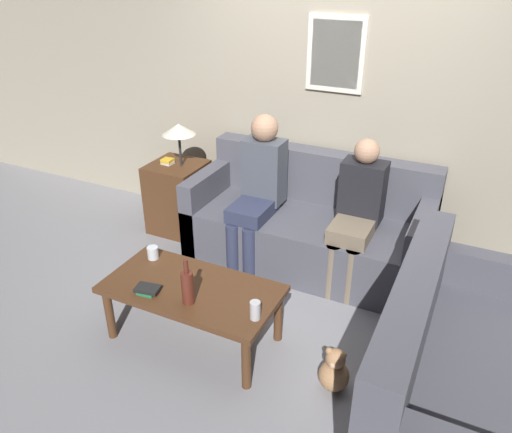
{
  "coord_description": "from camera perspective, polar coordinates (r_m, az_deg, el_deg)",
  "views": [
    {
      "loc": [
        1.24,
        -3.07,
        2.42
      ],
      "look_at": [
        -0.17,
        -0.17,
        0.71
      ],
      "focal_mm": 35.0,
      "sensor_mm": 36.0,
      "label": 1
    }
  ],
  "objects": [
    {
      "name": "teddy_bear",
      "position": [
        3.26,
        8.93,
        -17.1
      ],
      "size": [
        0.19,
        0.19,
        0.3
      ],
      "color": "#A87A51",
      "rests_on": "ground_plane"
    },
    {
      "name": "couch_main",
      "position": [
        4.34,
        6.04,
        -1.19
      ],
      "size": [
        2.01,
        0.88,
        0.92
      ],
      "color": "#4C4C56",
      "rests_on": "ground_plane"
    },
    {
      "name": "soda_can",
      "position": [
        3.08,
        -0.1,
        -10.67
      ],
      "size": [
        0.07,
        0.07,
        0.12
      ],
      "color": "#BCBCC1",
      "rests_on": "coffee_table"
    },
    {
      "name": "person_left",
      "position": [
        4.18,
        0.28,
        3.63
      ],
      "size": [
        0.34,
        0.61,
        1.28
      ],
      "color": "#2D334C",
      "rests_on": "ground_plane"
    },
    {
      "name": "drinking_glass",
      "position": [
        3.72,
        -11.71,
        -4.07
      ],
      "size": [
        0.08,
        0.08,
        0.09
      ],
      "color": "silver",
      "rests_on": "coffee_table"
    },
    {
      "name": "wall_back",
      "position": [
        4.38,
        8.87,
        12.82
      ],
      "size": [
        9.0,
        0.08,
        2.6
      ],
      "color": "#9E937F",
      "rests_on": "ground_plane"
    },
    {
      "name": "person_right",
      "position": [
        3.97,
        11.49,
        0.8
      ],
      "size": [
        0.34,
        0.59,
        1.19
      ],
      "color": "#756651",
      "rests_on": "ground_plane"
    },
    {
      "name": "ground_plane",
      "position": [
        4.1,
        3.23,
        -8.32
      ],
      "size": [
        16.0,
        16.0,
        0.0
      ],
      "primitive_type": "plane",
      "color": "gray"
    },
    {
      "name": "book_stack",
      "position": [
        3.39,
        -12.27,
        -8.15
      ],
      "size": [
        0.18,
        0.13,
        0.04
      ],
      "color": "#237547",
      "rests_on": "coffee_table"
    },
    {
      "name": "coffee_table",
      "position": [
        3.43,
        -7.33,
        -8.72
      ],
      "size": [
        1.19,
        0.61,
        0.44
      ],
      "color": "#4C2D19",
      "rests_on": "ground_plane"
    },
    {
      "name": "wine_bottle",
      "position": [
        3.2,
        -7.83,
        -7.93
      ],
      "size": [
        0.08,
        0.08,
        0.32
      ],
      "color": "#562319",
      "rests_on": "coffee_table"
    },
    {
      "name": "side_table_with_lamp",
      "position": [
        4.84,
        -8.86,
        2.61
      ],
      "size": [
        0.49,
        0.49,
        1.08
      ],
      "color": "#4C2D19",
      "rests_on": "ground_plane"
    },
    {
      "name": "couch_side",
      "position": [
        3.13,
        21.72,
        -16.75
      ],
      "size": [
        0.88,
        1.67,
        0.92
      ],
      "rotation": [
        0.0,
        0.0,
        1.57
      ],
      "color": "#4C4C56",
      "rests_on": "ground_plane"
    }
  ]
}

